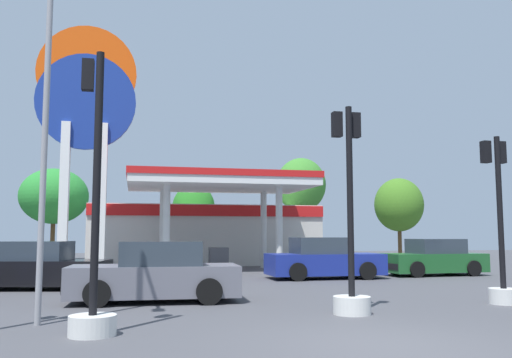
# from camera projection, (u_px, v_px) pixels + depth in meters

# --- Properties ---
(ground_plane) EXTENTS (90.00, 90.00, 0.00)m
(ground_plane) POSITION_uv_depth(u_px,v_px,m) (382.00, 344.00, 8.56)
(ground_plane) COLOR #47474C
(ground_plane) RESTS_ON ground
(gas_station) EXTENTS (12.92, 12.88, 4.62)m
(gas_station) POSITION_uv_depth(u_px,v_px,m) (204.00, 231.00, 31.95)
(gas_station) COLOR beige
(gas_station) RESTS_ON ground
(station_pole_sign) EXTENTS (4.56, 0.56, 11.57)m
(station_pole_sign) POSITION_uv_depth(u_px,v_px,m) (86.00, 114.00, 25.22)
(station_pole_sign) COLOR white
(station_pole_sign) RESTS_ON ground
(car_0) EXTENTS (4.49, 2.58, 1.51)m
(car_0) POSITION_uv_depth(u_px,v_px,m) (39.00, 267.00, 17.22)
(car_0) COLOR black
(car_0) RESTS_ON ground
(car_2) EXTENTS (4.51, 2.08, 1.61)m
(car_2) POSITION_uv_depth(u_px,v_px,m) (324.00, 260.00, 21.30)
(car_2) COLOR black
(car_2) RESTS_ON ground
(car_3) EXTENTS (4.37, 2.12, 1.54)m
(car_3) POSITION_uv_depth(u_px,v_px,m) (433.00, 259.00, 22.98)
(car_3) COLOR black
(car_3) RESTS_ON ground
(car_5) EXTENTS (4.40, 2.14, 1.55)m
(car_5) POSITION_uv_depth(u_px,v_px,m) (156.00, 274.00, 14.00)
(car_5) COLOR black
(car_5) RESTS_ON ground
(traffic_signal_0) EXTENTS (0.82, 0.82, 4.60)m
(traffic_signal_0) POSITION_uv_depth(u_px,v_px,m) (350.00, 253.00, 11.89)
(traffic_signal_0) COLOR silver
(traffic_signal_0) RESTS_ON ground
(traffic_signal_1) EXTENTS (0.81, 0.81, 5.00)m
(traffic_signal_1) POSITION_uv_depth(u_px,v_px,m) (93.00, 263.00, 9.38)
(traffic_signal_1) COLOR silver
(traffic_signal_1) RESTS_ON ground
(traffic_signal_2) EXTENTS (0.72, 0.72, 4.24)m
(traffic_signal_2) POSITION_uv_depth(u_px,v_px,m) (501.00, 248.00, 13.65)
(traffic_signal_2) COLOR silver
(traffic_signal_2) RESTS_ON ground
(tree_1) EXTENTS (4.44, 4.44, 6.09)m
(tree_1) POSITION_uv_depth(u_px,v_px,m) (54.00, 196.00, 35.85)
(tree_1) COLOR brown
(tree_1) RESTS_ON ground
(tree_2) EXTENTS (2.91, 2.91, 5.18)m
(tree_2) POSITION_uv_depth(u_px,v_px,m) (194.00, 207.00, 37.32)
(tree_2) COLOR brown
(tree_2) RESTS_ON ground
(tree_3) EXTENTS (3.50, 3.50, 7.11)m
(tree_3) POSITION_uv_depth(u_px,v_px,m) (301.00, 185.00, 38.13)
(tree_3) COLOR brown
(tree_3) RESTS_ON ground
(tree_4) EXTENTS (3.48, 3.48, 5.77)m
(tree_4) POSITION_uv_depth(u_px,v_px,m) (399.00, 205.00, 38.87)
(tree_4) COLOR brown
(tree_4) RESTS_ON ground
(corner_streetlamp) EXTENTS (0.24, 1.48, 7.24)m
(corner_streetlamp) POSITION_uv_depth(u_px,v_px,m) (45.00, 101.00, 10.55)
(corner_streetlamp) COLOR gray
(corner_streetlamp) RESTS_ON ground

